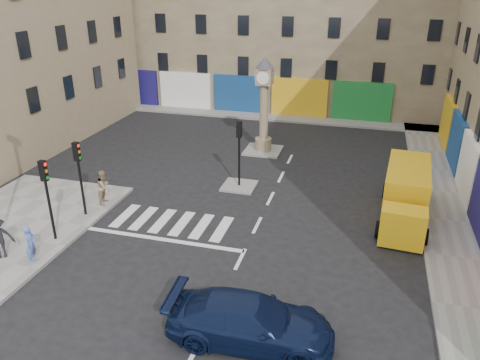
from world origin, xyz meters
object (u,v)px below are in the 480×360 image
at_px(clock_pillar, 264,99).
at_px(pedestrian_tan, 104,187).
at_px(traffic_light_left_near, 46,188).
at_px(traffic_light_left_far, 79,167).
at_px(navy_sedan, 250,321).
at_px(yellow_van, 406,194).
at_px(traffic_light_island, 239,143).
at_px(pedestrian_blue, 31,244).

bearing_deg(clock_pillar, pedestrian_tan, -120.98).
relative_size(traffic_light_left_near, traffic_light_left_far, 1.00).
distance_m(traffic_light_left_near, navy_sedan, 10.68).
bearing_deg(pedestrian_tan, yellow_van, -87.09).
bearing_deg(traffic_light_left_near, clock_pillar, 65.45).
height_order(traffic_light_left_near, traffic_light_left_far, same).
height_order(traffic_light_left_far, traffic_light_island, traffic_light_left_far).
xyz_separation_m(yellow_van, pedestrian_blue, (-14.68, -8.46, -0.20)).
height_order(traffic_light_island, clock_pillar, clock_pillar).
height_order(traffic_light_left_far, navy_sedan, traffic_light_left_far).
height_order(traffic_light_island, navy_sedan, traffic_light_island).
bearing_deg(navy_sedan, pedestrian_tan, 48.85).
height_order(traffic_light_left_far, yellow_van, traffic_light_left_far).
height_order(traffic_light_left_near, traffic_light_island, traffic_light_left_near).
bearing_deg(traffic_light_left_near, pedestrian_blue, -80.77).
relative_size(navy_sedan, pedestrian_blue, 3.25).
distance_m(yellow_van, pedestrian_tan, 14.95).
bearing_deg(navy_sedan, yellow_van, -29.63).
xyz_separation_m(traffic_light_island, pedestrian_blue, (-6.00, -9.65, -1.62)).
relative_size(traffic_light_left_near, clock_pillar, 0.61).
bearing_deg(pedestrian_tan, pedestrian_blue, 172.05).
bearing_deg(navy_sedan, clock_pillar, 8.36).
relative_size(clock_pillar, navy_sedan, 1.14).
distance_m(traffic_light_left_far, navy_sedan, 11.72).
bearing_deg(pedestrian_blue, yellow_van, -72.14).
bearing_deg(clock_pillar, yellow_van, -39.60).
bearing_deg(navy_sedan, traffic_light_left_near, 66.45).
relative_size(traffic_light_left_far, yellow_van, 0.56).
relative_size(traffic_light_left_far, clock_pillar, 0.61).
bearing_deg(yellow_van, navy_sedan, -111.98).
bearing_deg(clock_pillar, traffic_light_left_near, -114.55).
relative_size(traffic_light_island, pedestrian_blue, 2.24).
xyz_separation_m(traffic_light_left_far, yellow_van, (14.98, 4.22, -1.45)).
relative_size(traffic_light_island, clock_pillar, 0.61).
bearing_deg(pedestrian_blue, navy_sedan, -112.88).
distance_m(traffic_light_island, clock_pillar, 6.07).
xyz_separation_m(navy_sedan, pedestrian_blue, (-9.56, 1.82, 0.20)).
bearing_deg(traffic_light_left_near, yellow_van, 23.84).
xyz_separation_m(clock_pillar, navy_sedan, (3.56, -17.46, -2.77)).
height_order(traffic_light_left_near, pedestrian_tan, traffic_light_left_near).
relative_size(yellow_van, pedestrian_blue, 4.02).
distance_m(traffic_light_left_near, yellow_van, 16.44).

